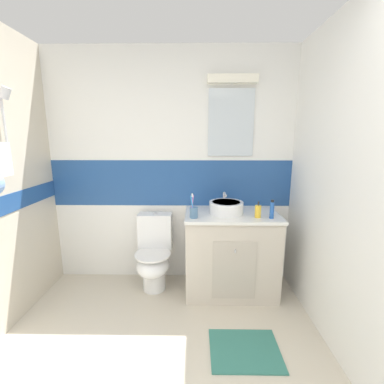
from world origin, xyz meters
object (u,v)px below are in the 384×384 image
(toothbrush_cup, at_px, (194,212))
(deodorant_spray_can, at_px, (272,210))
(soap_dispenser, at_px, (258,211))
(toilet, at_px, (154,255))
(sink_basin, at_px, (226,207))

(toothbrush_cup, relative_size, deodorant_spray_can, 1.33)
(toothbrush_cup, height_order, soap_dispenser, toothbrush_cup)
(soap_dispenser, bearing_deg, toilet, 169.32)
(deodorant_spray_can, bearing_deg, sink_basin, 157.29)
(toothbrush_cup, bearing_deg, soap_dispenser, 1.95)
(toothbrush_cup, bearing_deg, deodorant_spray_can, -0.54)
(soap_dispenser, height_order, deodorant_spray_can, deodorant_spray_can)
(toothbrush_cup, xyz_separation_m, deodorant_spray_can, (0.73, -0.01, 0.03))
(soap_dispenser, distance_m, deodorant_spray_can, 0.13)
(soap_dispenser, bearing_deg, deodorant_spray_can, -12.70)
(toothbrush_cup, height_order, deodorant_spray_can, toothbrush_cup)
(toothbrush_cup, relative_size, soap_dispenser, 1.49)
(sink_basin, xyz_separation_m, toothbrush_cup, (-0.32, -0.16, -0.00))
(toothbrush_cup, distance_m, deodorant_spray_can, 0.73)
(sink_basin, height_order, deodorant_spray_can, sink_basin)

